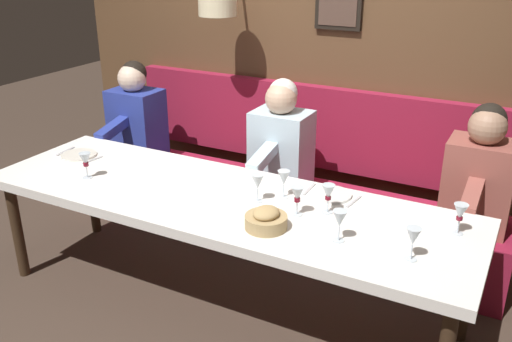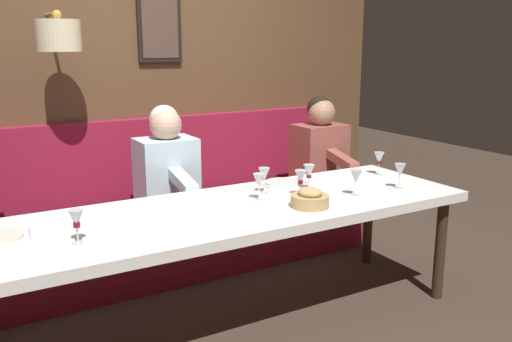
{
  "view_description": "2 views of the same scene",
  "coord_description": "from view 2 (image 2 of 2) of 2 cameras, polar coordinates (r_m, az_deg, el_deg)",
  "views": [
    {
      "loc": [
        -2.48,
        -1.54,
        2.11
      ],
      "look_at": [
        0.05,
        -0.21,
        0.92
      ],
      "focal_mm": 39.1,
      "sensor_mm": 36.0,
      "label": 1
    },
    {
      "loc": [
        -2.66,
        1.37,
        1.65
      ],
      "look_at": [
        0.05,
        -0.21,
        0.92
      ],
      "focal_mm": 38.48,
      "sensor_mm": 36.0,
      "label": 2
    }
  ],
  "objects": [
    {
      "name": "ground_plane",
      "position": [
        3.42,
        -2.67,
        -15.77
      ],
      "size": [
        12.0,
        12.0,
        0.0
      ],
      "primitive_type": "plane",
      "color": "#423328"
    },
    {
      "name": "wine_glass_5",
      "position": [
        3.49,
        5.53,
        -0.1
      ],
      "size": [
        0.07,
        0.07,
        0.16
      ],
      "color": "silver",
      "rests_on": "dining_table"
    },
    {
      "name": "banquette_bench",
      "position": [
        4.07,
        -8.56,
        -7.56
      ],
      "size": [
        0.52,
        3.14,
        0.45
      ],
      "primitive_type": "cube",
      "color": "maroon",
      "rests_on": "ground_plane"
    },
    {
      "name": "wine_glass_3",
      "position": [
        3.33,
        4.65,
        -0.72
      ],
      "size": [
        0.07,
        0.07,
        0.16
      ],
      "color": "silver",
      "rests_on": "dining_table"
    },
    {
      "name": "diner_near",
      "position": [
        3.88,
        -9.27,
        0.51
      ],
      "size": [
        0.6,
        0.4,
        0.79
      ],
      "color": "silver",
      "rests_on": "banquette_bench"
    },
    {
      "name": "wine_glass_2",
      "position": [
        3.97,
        12.67,
        1.24
      ],
      "size": [
        0.07,
        0.07,
        0.16
      ],
      "color": "silver",
      "rests_on": "dining_table"
    },
    {
      "name": "wine_glass_0",
      "position": [
        3.39,
        0.85,
        -0.44
      ],
      "size": [
        0.07,
        0.07,
        0.16
      ],
      "color": "silver",
      "rests_on": "dining_table"
    },
    {
      "name": "dining_table",
      "position": [
        3.15,
        -2.81,
        -4.84
      ],
      "size": [
        0.9,
        2.94,
        0.74
      ],
      "color": "white",
      "rests_on": "ground_plane"
    },
    {
      "name": "back_wall_panel",
      "position": [
        4.35,
        -11.98,
        9.04
      ],
      "size": [
        0.59,
        4.34,
        2.9
      ],
      "color": "brown",
      "rests_on": "ground_plane"
    },
    {
      "name": "bread_bowl",
      "position": [
        3.14,
        5.62,
        -2.89
      ],
      "size": [
        0.22,
        0.22,
        0.12
      ],
      "color": "tan",
      "rests_on": "dining_table"
    },
    {
      "name": "wine_glass_6",
      "position": [
        2.68,
        -18.18,
        -4.84
      ],
      "size": [
        0.07,
        0.07,
        0.16
      ],
      "color": "silver",
      "rests_on": "dining_table"
    },
    {
      "name": "wine_glass_1",
      "position": [
        3.62,
        14.74,
        -0.0
      ],
      "size": [
        0.07,
        0.07,
        0.16
      ],
      "color": "silver",
      "rests_on": "dining_table"
    },
    {
      "name": "wine_glass_4",
      "position": [
        3.24,
        0.32,
        -1.09
      ],
      "size": [
        0.07,
        0.07,
        0.16
      ],
      "color": "silver",
      "rests_on": "dining_table"
    },
    {
      "name": "diner_nearest",
      "position": [
        4.51,
        6.66,
        2.36
      ],
      "size": [
        0.6,
        0.4,
        0.79
      ],
      "color": "#934C42",
      "rests_on": "banquette_bench"
    },
    {
      "name": "place_setting_0",
      "position": [
        3.65,
        2.83,
        -1.21
      ],
      "size": [
        0.24,
        0.32,
        0.01
      ],
      "color": "silver",
      "rests_on": "dining_table"
    },
    {
      "name": "wine_glass_7",
      "position": [
        3.39,
        10.34,
        -0.66
      ],
      "size": [
        0.07,
        0.07,
        0.16
      ],
      "color": "silver",
      "rests_on": "dining_table"
    }
  ]
}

